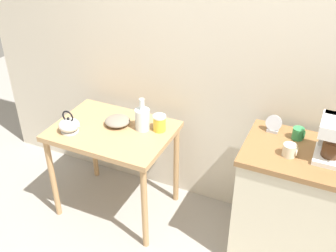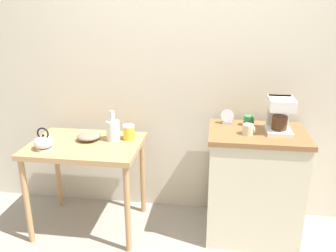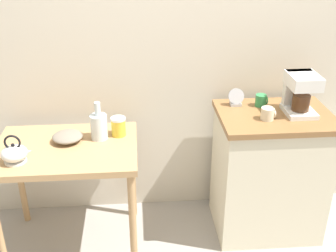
{
  "view_description": "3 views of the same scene",
  "coord_description": "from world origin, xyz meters",
  "px_view_note": "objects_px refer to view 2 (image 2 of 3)",
  "views": [
    {
      "loc": [
        0.65,
        -2.09,
        2.29
      ],
      "look_at": [
        -0.29,
        -0.04,
        0.9
      ],
      "focal_mm": 42.75,
      "sensor_mm": 36.0,
      "label": 1
    },
    {
      "loc": [
        0.25,
        -2.44,
        1.76
      ],
      "look_at": [
        -0.09,
        0.0,
        0.91
      ],
      "focal_mm": 37.27,
      "sensor_mm": 36.0,
      "label": 2
    },
    {
      "loc": [
        -0.29,
        -2.29,
        1.99
      ],
      "look_at": [
        -0.11,
        -0.04,
        0.87
      ],
      "focal_mm": 44.7,
      "sensor_mm": 36.0,
      "label": 3
    }
  ],
  "objects_px": {
    "mug_tall_green": "(249,121)",
    "table_clock": "(227,117)",
    "bowl_stoneware": "(89,136)",
    "coffee_maker": "(280,113)",
    "canister_enamel": "(129,132)",
    "mug_small_cream": "(248,129)",
    "teakettle": "(44,142)",
    "glass_carafe_vase": "(113,130)"
  },
  "relations": [
    {
      "from": "bowl_stoneware",
      "to": "table_clock",
      "type": "bearing_deg",
      "value": 8.66
    },
    {
      "from": "bowl_stoneware",
      "to": "table_clock",
      "type": "xyz_separation_m",
      "value": [
        1.09,
        0.17,
        0.15
      ]
    },
    {
      "from": "mug_small_cream",
      "to": "table_clock",
      "type": "distance_m",
      "value": 0.27
    },
    {
      "from": "mug_tall_green",
      "to": "table_clock",
      "type": "bearing_deg",
      "value": 172.4
    },
    {
      "from": "mug_tall_green",
      "to": "canister_enamel",
      "type": "bearing_deg",
      "value": -174.83
    },
    {
      "from": "teakettle",
      "to": "coffee_maker",
      "type": "relative_size",
      "value": 0.7
    },
    {
      "from": "coffee_maker",
      "to": "table_clock",
      "type": "relative_size",
      "value": 2.23
    },
    {
      "from": "glass_carafe_vase",
      "to": "canister_enamel",
      "type": "height_order",
      "value": "glass_carafe_vase"
    },
    {
      "from": "bowl_stoneware",
      "to": "mug_small_cream",
      "type": "height_order",
      "value": "mug_small_cream"
    },
    {
      "from": "mug_tall_green",
      "to": "table_clock",
      "type": "height_order",
      "value": "table_clock"
    },
    {
      "from": "canister_enamel",
      "to": "teakettle",
      "type": "bearing_deg",
      "value": -153.88
    },
    {
      "from": "teakettle",
      "to": "table_clock",
      "type": "height_order",
      "value": "table_clock"
    },
    {
      "from": "bowl_stoneware",
      "to": "mug_small_cream",
      "type": "bearing_deg",
      "value": -2.9
    },
    {
      "from": "mug_tall_green",
      "to": "bowl_stoneware",
      "type": "bearing_deg",
      "value": -173.45
    },
    {
      "from": "bowl_stoneware",
      "to": "canister_enamel",
      "type": "height_order",
      "value": "canister_enamel"
    },
    {
      "from": "glass_carafe_vase",
      "to": "bowl_stoneware",
      "type": "bearing_deg",
      "value": -172.41
    },
    {
      "from": "bowl_stoneware",
      "to": "teakettle",
      "type": "xyz_separation_m",
      "value": [
        -0.26,
        -0.22,
        0.02
      ]
    },
    {
      "from": "teakettle",
      "to": "glass_carafe_vase",
      "type": "bearing_deg",
      "value": 28.66
    },
    {
      "from": "teakettle",
      "to": "coffee_maker",
      "type": "distance_m",
      "value": 1.75
    },
    {
      "from": "bowl_stoneware",
      "to": "canister_enamel",
      "type": "relative_size",
      "value": 1.53
    },
    {
      "from": "bowl_stoneware",
      "to": "coffee_maker",
      "type": "height_order",
      "value": "coffee_maker"
    },
    {
      "from": "teakettle",
      "to": "mug_small_cream",
      "type": "height_order",
      "value": "mug_small_cream"
    },
    {
      "from": "bowl_stoneware",
      "to": "mug_tall_green",
      "type": "height_order",
      "value": "mug_tall_green"
    },
    {
      "from": "glass_carafe_vase",
      "to": "coffee_maker",
      "type": "height_order",
      "value": "coffee_maker"
    },
    {
      "from": "bowl_stoneware",
      "to": "mug_tall_green",
      "type": "relative_size",
      "value": 2.38
    },
    {
      "from": "canister_enamel",
      "to": "mug_tall_green",
      "type": "xyz_separation_m",
      "value": [
        0.94,
        0.08,
        0.11
      ]
    },
    {
      "from": "mug_small_cream",
      "to": "teakettle",
      "type": "bearing_deg",
      "value": -173.85
    },
    {
      "from": "glass_carafe_vase",
      "to": "canister_enamel",
      "type": "relative_size",
      "value": 2.0
    },
    {
      "from": "coffee_maker",
      "to": "mug_tall_green",
      "type": "height_order",
      "value": "coffee_maker"
    },
    {
      "from": "coffee_maker",
      "to": "table_clock",
      "type": "bearing_deg",
      "value": 159.39
    },
    {
      "from": "mug_tall_green",
      "to": "mug_small_cream",
      "type": "bearing_deg",
      "value": -94.73
    },
    {
      "from": "mug_tall_green",
      "to": "table_clock",
      "type": "xyz_separation_m",
      "value": [
        -0.16,
        0.02,
        0.01
      ]
    },
    {
      "from": "glass_carafe_vase",
      "to": "teakettle",
      "type": "bearing_deg",
      "value": -151.34
    },
    {
      "from": "canister_enamel",
      "to": "coffee_maker",
      "type": "relative_size",
      "value": 0.47
    },
    {
      "from": "table_clock",
      "to": "canister_enamel",
      "type": "bearing_deg",
      "value": -172.14
    },
    {
      "from": "teakettle",
      "to": "coffee_maker",
      "type": "height_order",
      "value": "coffee_maker"
    },
    {
      "from": "canister_enamel",
      "to": "bowl_stoneware",
      "type": "bearing_deg",
      "value": -169.39
    },
    {
      "from": "canister_enamel",
      "to": "table_clock",
      "type": "xyz_separation_m",
      "value": [
        0.77,
        0.11,
        0.12
      ]
    },
    {
      "from": "bowl_stoneware",
      "to": "glass_carafe_vase",
      "type": "xyz_separation_m",
      "value": [
        0.19,
        0.03,
        0.05
      ]
    },
    {
      "from": "coffee_maker",
      "to": "table_clock",
      "type": "distance_m",
      "value": 0.4
    },
    {
      "from": "glass_carafe_vase",
      "to": "table_clock",
      "type": "bearing_deg",
      "value": 8.89
    },
    {
      "from": "teakettle",
      "to": "canister_enamel",
      "type": "bearing_deg",
      "value": 26.12
    }
  ]
}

